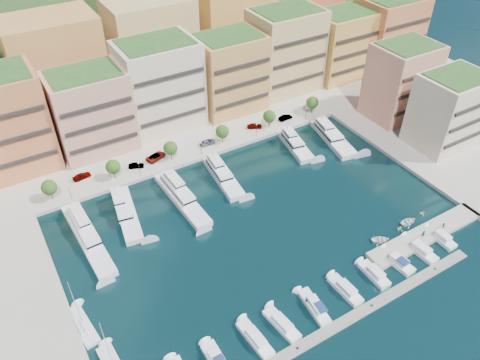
{
  "coord_description": "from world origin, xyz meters",
  "views": [
    {
      "loc": [
        -44.79,
        -64.6,
        77.19
      ],
      "look_at": [
        0.32,
        10.88,
        6.0
      ],
      "focal_mm": 35.0,
      "sensor_mm": 36.0,
      "label": 1
    }
  ],
  "objects": [
    {
      "name": "lamppost_3",
      "position": [
        18.0,
        31.2,
        3.83
      ],
      "size": [
        0.3,
        0.3,
        4.2
      ],
      "color": "black",
      "rests_on": "north_quay"
    },
    {
      "name": "north_quay",
      "position": [
        0.0,
        62.0,
        0.0
      ],
      "size": [
        220.0,
        64.0,
        2.0
      ],
      "primitive_type": "cube",
      "color": "#9E998E",
      "rests_on": "ground"
    },
    {
      "name": "car_4",
      "position": [
        20.01,
        35.34,
        1.76
      ],
      "size": [
        4.79,
        3.5,
        1.52
      ],
      "primitive_type": "imported",
      "rotation": [
        0.0,
        0.0,
        1.14
      ],
      "color": "gray",
      "rests_on": "north_quay"
    },
    {
      "name": "cruiser_8",
      "position": [
        25.21,
        -24.59,
        0.55
      ],
      "size": [
        3.17,
        8.67,
        2.55
      ],
      "color": "white",
      "rests_on": "ground"
    },
    {
      "name": "apartment_2",
      "position": [
        -23.0,
        49.99,
        12.31
      ],
      "size": [
        20.0,
        15.5,
        22.8
      ],
      "color": "tan",
      "rests_on": "north_quay"
    },
    {
      "name": "east_quay",
      "position": [
        62.0,
        -8.0,
        0.0
      ],
      "size": [
        34.0,
        76.0,
        2.0
      ],
      "primitive_type": "cube",
      "color": "#9E998E",
      "rests_on": "ground"
    },
    {
      "name": "finger_pier",
      "position": [
        30.0,
        -22.0,
        0.0
      ],
      "size": [
        32.0,
        5.0,
        2.0
      ],
      "primitive_type": "cube",
      "color": "#9E998E",
      "rests_on": "ground"
    },
    {
      "name": "cruiser_9",
      "position": [
        32.1,
        -24.58,
        0.55
      ],
      "size": [
        2.71,
        7.29,
        2.55
      ],
      "color": "white",
      "rests_on": "ground"
    },
    {
      "name": "backblock_3",
      "position": [
        35.0,
        74.0,
        16.0
      ],
      "size": [
        26.0,
        18.0,
        30.0
      ],
      "primitive_type": "cube",
      "color": "#D7924F",
      "rests_on": "north_quay"
    },
    {
      "name": "lamppost_4",
      "position": [
        36.0,
        31.2,
        3.83
      ],
      "size": [
        0.3,
        0.3,
        4.2
      ],
      "color": "black",
      "rests_on": "north_quay"
    },
    {
      "name": "person_0",
      "position": [
        28.43,
        -22.33,
        1.91
      ],
      "size": [
        0.61,
        0.76,
        1.81
      ],
      "primitive_type": "imported",
      "rotation": [
        0.0,
        0.0,
        1.87
      ],
      "color": "#283050",
      "rests_on": "finger_pier"
    },
    {
      "name": "yacht_6",
      "position": [
        36.96,
        19.92,
        1.21
      ],
      "size": [
        8.93,
        20.44,
        7.3
      ],
      "color": "white",
      "rests_on": "ground"
    },
    {
      "name": "yacht_1",
      "position": [
        -26.15,
        19.89,
        1.09
      ],
      "size": [
        7.31,
        20.19,
        7.3
      ],
      "color": "white",
      "rests_on": "ground"
    },
    {
      "name": "lamppost_0",
      "position": [
        -36.0,
        31.2,
        3.83
      ],
      "size": [
        0.3,
        0.3,
        4.2
      ],
      "color": "black",
      "rests_on": "north_quay"
    },
    {
      "name": "apartment_1",
      "position": [
        -44.0,
        51.99,
        14.31
      ],
      "size": [
        20.0,
        16.5,
        26.8
      ],
      "color": "#D27A46",
      "rests_on": "north_quay"
    },
    {
      "name": "car_3",
      "position": [
        3.86,
        34.94,
        1.69
      ],
      "size": [
        4.87,
        2.19,
        1.39
      ],
      "primitive_type": "imported",
      "rotation": [
        0.0,
        0.0,
        1.62
      ],
      "color": "gray",
      "rests_on": "north_quay"
    },
    {
      "name": "tender_3",
      "position": [
        34.95,
        -16.45,
        0.42
      ],
      "size": [
        1.89,
        1.73,
        0.85
      ],
      "primitive_type": "imported",
      "rotation": [
        0.0,
        0.0,
        1.33
      ],
      "color": "beige",
      "rests_on": "ground"
    },
    {
      "name": "cruiser_3",
      "position": [
        -11.67,
        -24.59,
        0.55
      ],
      "size": [
        3.52,
        8.77,
        2.55
      ],
      "color": "white",
      "rests_on": "ground"
    },
    {
      "name": "car_5",
      "position": [
        30.7,
        34.46,
        1.74
      ],
      "size": [
        4.56,
        1.74,
        1.48
      ],
      "primitive_type": "imported",
      "rotation": [
        0.0,
        0.0,
        1.61
      ],
      "color": "gray",
      "rests_on": "north_quay"
    },
    {
      "name": "tender_1",
      "position": [
        26.42,
        -17.51,
        0.46
      ],
      "size": [
        2.0,
        1.81,
        0.92
      ],
      "primitive_type": "imported",
      "rotation": [
        0.0,
        0.0,
        1.76
      ],
      "color": "beige",
      "rests_on": "ground"
    },
    {
      "name": "tree_1",
      "position": [
        -24.0,
        33.5,
        4.74
      ],
      "size": [
        3.8,
        3.8,
        5.65
      ],
      "color": "#473323",
      "rests_on": "north_quay"
    },
    {
      "name": "apartment_4",
      "position": [
        20.0,
        49.99,
        12.81
      ],
      "size": [
        20.0,
        15.5,
        23.8
      ],
      "color": "tan",
      "rests_on": "north_quay"
    },
    {
      "name": "cruiser_5",
      "position": [
        3.95,
        -24.59,
        0.55
      ],
      "size": [
        2.92,
        8.22,
        2.55
      ],
      "color": "white",
      "rests_on": "ground"
    },
    {
      "name": "tree_4",
      "position": [
        24.0,
        33.5,
        4.74
      ],
      "size": [
        3.8,
        3.8,
        5.65
      ],
      "color": "#473323",
      "rests_on": "north_quay"
    },
    {
      "name": "sailboat_1",
      "position": [
        -43.98,
        -5.58,
        0.31
      ],
      "size": [
        3.99,
        10.35,
        13.2
      ],
      "color": "white",
      "rests_on": "ground"
    },
    {
      "name": "tender_2",
      "position": [
        29.83,
        -16.99,
        0.45
      ],
      "size": [
        4.47,
        3.25,
        0.91
      ],
      "primitive_type": "imported",
      "rotation": [
        0.0,
        0.0,
        1.54
      ],
      "color": "white",
      "rests_on": "ground"
    },
    {
      "name": "cruiser_1",
      "position": [
        -25.73,
        -24.6,
        0.57
      ],
      "size": [
        2.76,
        7.47,
        2.66
      ],
      "color": "white",
      "rests_on": "ground"
    },
    {
      "name": "hillside",
      "position": [
        0.0,
        110.0,
        0.0
      ],
      "size": [
        240.0,
        40.0,
        58.0
      ],
      "primitive_type": "cube",
      "color": "#193415",
      "rests_on": "ground"
    },
    {
      "name": "cruiser_2",
      "position": [
        -17.61,
        -24.6,
        0.55
      ],
      "size": [
        3.15,
        9.1,
        2.55
      ],
      "color": "white",
      "rests_on": "ground"
    },
    {
      "name": "apartment_7",
      "position": [
        84.0,
        47.99,
        13.31
      ],
      "size": [
        22.0,
        16.5,
        24.8
      ],
      "color": "#D27A46",
      "rests_on": "north_quay"
    },
    {
      "name": "ground",
      "position": [
        0.0,
        0.0,
        0.0
      ],
      "size": [
        400.0,
        400.0,
        0.0
      ],
      "primitive_type": "plane",
      "color": "black",
      "rests_on": "ground"
    },
    {
      "name": "apartment_3",
      "position": [
        -2.0,
        51.99,
        13.81
      ],
      "size": [
        22.0,
        16.5,
        25.8
      ],
      "color": "beige",
      "rests_on": "north_quay"
    },
    {
      "name": "apartment_east_b",
      "position": [
        62.0,
        1.99,
        11.31
      ],
      "size": [
        18.0,
        14.5,
        20.8
      ],
      "color": "beige",
      "rests_on": "east_quay"
    },
    {
      "name": "yacht_2",
      "position": [
        -12.53,
        18.42,
        1.21
      ],
      "size": [
        5.16,
        23.26,
        7.3
      ],
      "color": "white",
      "rests_on": "ground"
    },
    {
      "name": "apartment_6",
      "position": [
        64.0,
        49.99,
        12.31
      ],
      "size": [
        20.0,
        15.5,
        22.8
      ],
      "color": "#D7924F",
      "rests_on": "north_quay"
    },
    {
      "name": "apartment_east_a",
      "position": [
        62.0,
        19.99,
        12.31
      ],
      "size": [
        18.0,
        14.5,
        22.8
      ],
      "color": "tan",
      "rests_on": "east_quay"
    },
    {
      "name": "south_pontoon",
      "position": [
        -3.0,
        -30.0,
        0.0
      ],
      "size": [
        72.0,
        2.2,
        0.35
      ],
      "primitive_type": "cube",
      "color": "gray",
      "rests_on": "ground"
    },
    {
      "name": "tree_2",
      "position": [
        -8.0,
        33.5,
        4.74
      ],
      "size": [
        3.8,
        3.8,
        5.65
      ],
      "color": "#473323",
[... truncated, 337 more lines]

